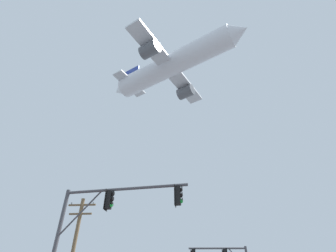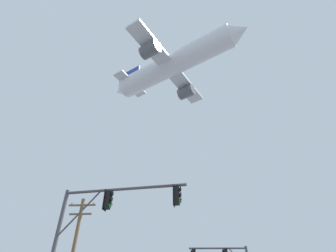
# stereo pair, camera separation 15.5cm
# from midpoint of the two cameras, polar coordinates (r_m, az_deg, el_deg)

# --- Properties ---
(signal_pole_near) EXTENTS (6.54, 0.98, 6.66)m
(signal_pole_near) POSITION_cam_midpoint_polar(r_m,az_deg,el_deg) (13.47, -14.99, -19.89)
(signal_pole_near) COLOR #4C4C51
(signal_pole_near) RESTS_ON ground
(airplane) EXTENTS (26.65, 20.57, 7.78)m
(airplane) POSITION_cam_midpoint_polar(r_m,az_deg,el_deg) (48.05, 0.91, 13.74)
(airplane) COLOR white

